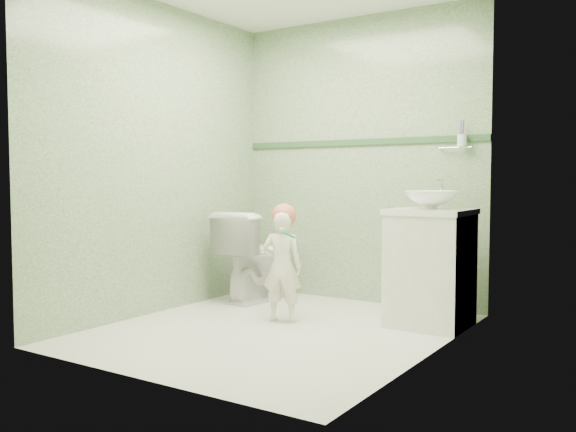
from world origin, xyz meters
The scene contains 12 objects.
ground centered at (0.00, 0.00, 0.00)m, with size 2.50×2.50×0.00m, color silver.
room_shell centered at (0.00, 0.00, 1.20)m, with size 2.50×2.54×2.40m.
trim_stripe centered at (0.00, 1.24, 1.35)m, with size 2.20×0.02×0.05m, color #305530.
vanity centered at (0.84, 0.70, 0.40)m, with size 0.52×0.50×0.80m, color white.
counter centered at (0.84, 0.70, 0.81)m, with size 0.54×0.52×0.04m, color white.
basin centered at (0.84, 0.70, 0.89)m, with size 0.37×0.37×0.13m, color white.
faucet centered at (0.84, 0.89, 0.97)m, with size 0.03×0.13×0.18m.
cup_holder centered at (0.89, 1.18, 1.33)m, with size 0.26×0.07×0.21m.
toilet centered at (-0.74, 0.80, 0.38)m, with size 0.43×0.75×0.77m, color white.
toddler centered at (-0.11, 0.24, 0.40)m, with size 0.29×0.19×0.81m, color silver.
hair_cap centered at (-0.11, 0.26, 0.77)m, with size 0.18×0.18×0.18m, color #C5674C.
teal_toothbrush centered at (0.00, 0.15, 0.65)m, with size 0.10×0.14×0.08m.
Camera 1 is at (2.36, -3.47, 1.03)m, focal length 38.54 mm.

